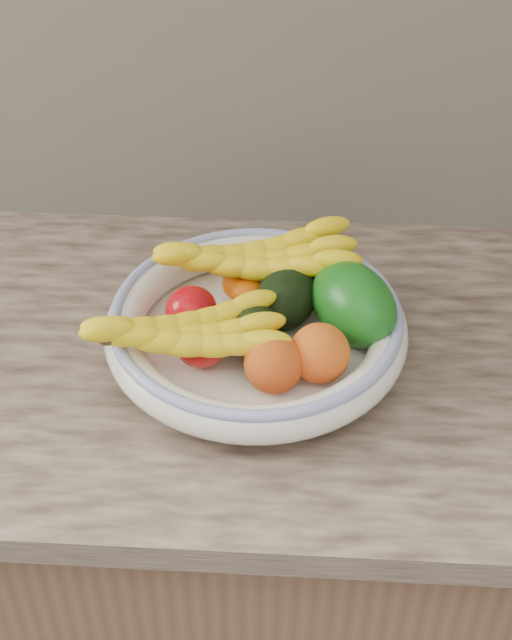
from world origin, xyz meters
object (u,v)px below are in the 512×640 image
object	(u,v)px
banana_bunch_back	(256,263)
banana_bunch_front	(185,337)
fruit_bowl	(256,327)
green_mango	(353,304)

from	to	relation	value
banana_bunch_back	banana_bunch_front	distance (m)	0.17
fruit_bowl	green_mango	size ratio (longest dim) A/B	2.76
fruit_bowl	green_mango	world-z (taller)	green_mango
fruit_bowl	banana_bunch_front	size ratio (longest dim) A/B	1.49
banana_bunch_back	banana_bunch_front	size ratio (longest dim) A/B	1.09
banana_bunch_front	fruit_bowl	bearing A→B (deg)	23.03
fruit_bowl	banana_bunch_back	bearing A→B (deg)	93.68
green_mango	banana_bunch_front	size ratio (longest dim) A/B	0.54
banana_bunch_back	banana_bunch_front	bearing A→B (deg)	-127.41
green_mango	banana_bunch_back	size ratio (longest dim) A/B	0.50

